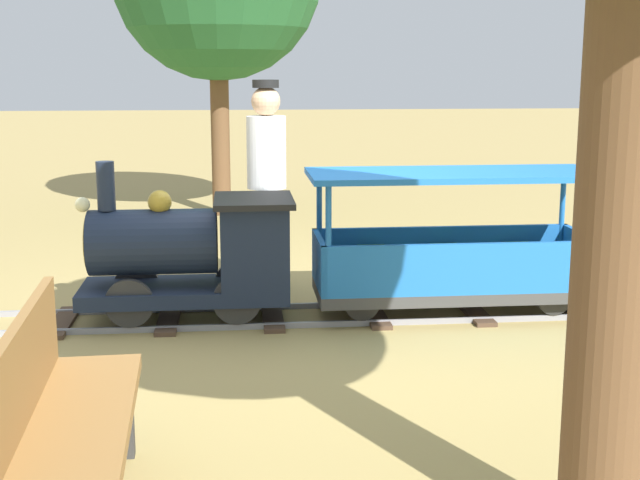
% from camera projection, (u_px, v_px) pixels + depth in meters
% --- Properties ---
extents(ground_plane, '(60.00, 60.00, 0.00)m').
position_uv_depth(ground_plane, '(321.00, 317.00, 6.04)').
color(ground_plane, '#A38C51').
extents(track, '(0.71, 5.70, 0.04)m').
position_uv_depth(track, '(324.00, 315.00, 6.04)').
color(track, gray).
rests_on(track, ground_plane).
extents(locomotive, '(0.67, 1.45, 1.06)m').
position_uv_depth(locomotive, '(197.00, 252.00, 5.87)').
color(locomotive, '#192338').
rests_on(locomotive, ground_plane).
extents(passenger_car, '(0.77, 2.00, 0.97)m').
position_uv_depth(passenger_car, '(452.00, 255.00, 6.05)').
color(passenger_car, '#3F3F3F').
rests_on(passenger_car, ground_plane).
extents(conductor_person, '(0.30, 0.30, 1.62)m').
position_uv_depth(conductor_person, '(267.00, 168.00, 6.63)').
color(conductor_person, '#282D47').
rests_on(conductor_person, ground_plane).
extents(park_bench, '(1.32, 0.46, 0.82)m').
position_uv_depth(park_bench, '(63.00, 422.00, 3.23)').
color(park_bench, olive).
rests_on(park_bench, ground_plane).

